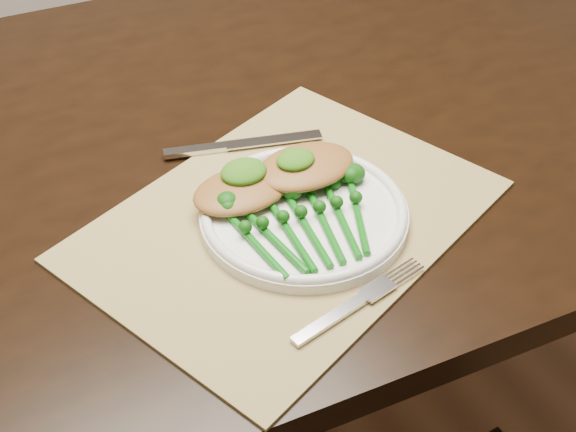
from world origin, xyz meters
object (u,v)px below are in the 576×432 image
broccolini_bundle (307,228)px  dinner_plate (304,213)px  dining_table (227,321)px  placemat (287,220)px  chicken_fillet_left (242,190)px

broccolini_bundle → dinner_plate: bearing=72.7°
dinner_plate → dining_table: bearing=94.6°
placemat → chicken_fillet_left: 0.06m
chicken_fillet_left → dining_table: bearing=76.9°
dining_table → broccolini_bundle: size_ratio=9.20×
placemat → dinner_plate: size_ratio=1.92×
dining_table → broccolini_bundle: broccolini_bundle is taller
placemat → chicken_fillet_left: bearing=109.2°
placemat → dinner_plate: dinner_plate is taller
dining_table → chicken_fillet_left: (-0.03, -0.16, 0.40)m
dining_table → broccolini_bundle: (0.00, -0.24, 0.40)m
dining_table → dinner_plate: size_ratio=6.94×
dining_table → broccolini_bundle: bearing=-84.7°
dinner_plate → chicken_fillet_left: (-0.05, 0.05, 0.02)m
dining_table → chicken_fillet_left: bearing=-97.8°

